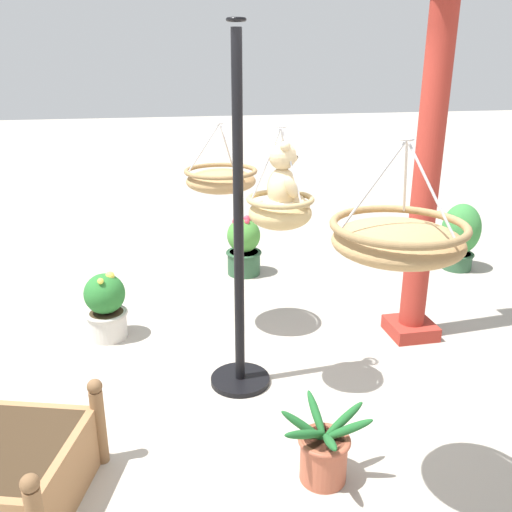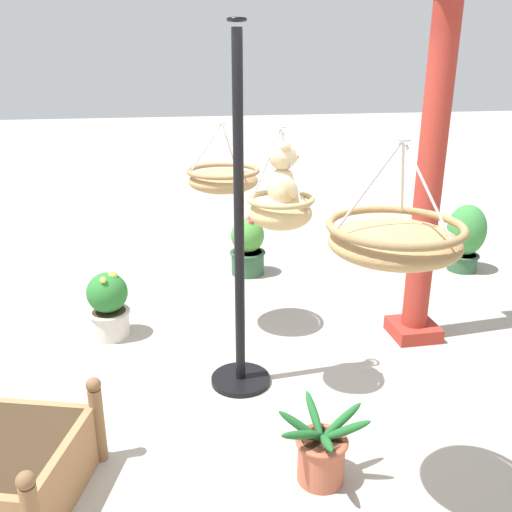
% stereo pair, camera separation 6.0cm
% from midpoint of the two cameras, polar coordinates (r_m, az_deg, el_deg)
% --- Properties ---
extents(ground_plane, '(40.00, 40.00, 0.00)m').
position_cam_midpoint_polar(ground_plane, '(4.02, -1.11, -14.80)').
color(ground_plane, '#A8A093').
extents(display_pole_central, '(0.44, 0.44, 2.51)m').
position_cam_midpoint_polar(display_pole_central, '(3.86, -1.26, -2.99)').
color(display_pole_central, black).
rests_on(display_pole_central, ground).
extents(hanging_basket_with_teddy, '(0.44, 0.44, 0.66)m').
position_cam_midpoint_polar(hanging_basket_with_teddy, '(3.58, 3.02, 4.73)').
color(hanging_basket_with_teddy, tan).
extents(teddy_bear, '(0.31, 0.28, 0.45)m').
position_cam_midpoint_polar(teddy_bear, '(3.54, 3.44, 7.84)').
color(teddy_bear, '#D1B789').
extents(hanging_basket_left_high, '(0.59, 0.59, 0.56)m').
position_cam_midpoint_polar(hanging_basket_left_high, '(4.50, -3.03, 7.96)').
color(hanging_basket_left_high, '#A37F51').
extents(hanging_basket_right_low, '(0.62, 0.62, 0.55)m').
position_cam_midpoint_polar(hanging_basket_right_low, '(2.56, 14.79, 1.65)').
color(hanging_basket_right_low, '#A37F51').
extents(greenhouse_pillar_right, '(0.40, 0.40, 2.99)m').
position_cam_midpoint_polar(greenhouse_pillar_right, '(4.58, 17.94, 8.32)').
color(greenhouse_pillar_right, '#9E2D23').
rests_on(greenhouse_pillar_right, ground).
extents(wooden_planter_box, '(1.05, 1.05, 0.56)m').
position_cam_midpoint_polar(wooden_planter_box, '(3.43, -24.36, -19.39)').
color(wooden_planter_box, '#9E7047').
rests_on(wooden_planter_box, ground).
extents(potted_plant_fern_front, '(0.40, 0.40, 0.68)m').
position_cam_midpoint_polar(potted_plant_fern_front, '(6.09, -0.59, 0.99)').
color(potted_plant_fern_front, '#2D5638').
rests_on(potted_plant_fern_front, ground).
extents(potted_plant_flowering_red, '(0.55, 0.55, 0.45)m').
position_cam_midpoint_polar(potted_plant_flowering_red, '(3.33, 7.32, -19.45)').
color(potted_plant_flowering_red, '#AD563D').
rests_on(potted_plant_flowering_red, ground).
extents(potted_plant_tall_leafy, '(0.36, 0.36, 0.60)m').
position_cam_midpoint_polar(potted_plant_tall_leafy, '(4.88, -14.69, -4.92)').
color(potted_plant_tall_leafy, beige).
rests_on(potted_plant_tall_leafy, ground).
extents(potted_plant_bushy_green, '(0.43, 0.43, 0.76)m').
position_cam_midpoint_polar(potted_plant_bushy_green, '(6.61, 21.13, 1.93)').
color(potted_plant_bushy_green, '#2D5638').
rests_on(potted_plant_bushy_green, ground).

